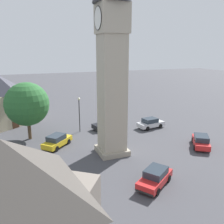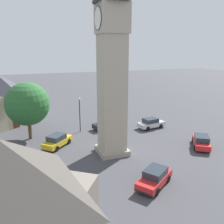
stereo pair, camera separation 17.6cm
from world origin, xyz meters
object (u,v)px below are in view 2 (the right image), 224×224
object	(u,v)px
pedestrian	(49,198)
building_shop_left	(8,224)
car_red_corner	(201,141)
car_black_far	(107,124)
lamp_post	(80,109)
tree	(27,104)
car_blue_kerb	(151,123)
car_white_side	(57,141)
clock_tower	(112,29)
car_silver_kerb	(155,177)

from	to	relation	value
pedestrian	building_shop_left	distance (m)	7.08
car_red_corner	car_black_far	bearing A→B (deg)	-141.79
car_black_far	lamp_post	xyz separation A→B (m)	(-0.16, -4.02, 2.60)
pedestrian	car_black_far	bearing A→B (deg)	147.49
tree	building_shop_left	world-z (taller)	building_shop_left
pedestrian	lamp_post	world-z (taller)	lamp_post
car_blue_kerb	building_shop_left	size ratio (longest dim) A/B	0.47
car_white_side	building_shop_left	bearing A→B (deg)	-14.19
car_red_corner	pedestrian	distance (m)	19.42
car_blue_kerb	car_white_side	world-z (taller)	same
car_black_far	building_shop_left	distance (m)	25.53
building_shop_left	car_black_far	bearing A→B (deg)	150.55
tree	clock_tower	bearing A→B (deg)	46.75
car_red_corner	car_black_far	xyz separation A→B (m)	(-10.68, -8.41, 0.00)
car_silver_kerb	car_black_far	distance (m)	16.01
car_blue_kerb	lamp_post	distance (m)	10.97
clock_tower	car_white_side	distance (m)	14.54
car_red_corner	lamp_post	size ratio (longest dim) A/B	0.87
clock_tower	lamp_post	size ratio (longest dim) A/B	4.60
car_white_side	lamp_post	size ratio (longest dim) A/B	0.82
car_blue_kerb	tree	bearing A→B (deg)	-96.13
car_white_side	car_red_corner	bearing A→B (deg)	68.38
car_black_far	car_red_corner	bearing A→B (deg)	38.21
car_red_corner	car_white_side	size ratio (longest dim) A/B	1.06
car_red_corner	car_black_far	world-z (taller)	same
clock_tower	car_black_far	world-z (taller)	clock_tower
car_white_side	car_black_far	world-z (taller)	same
car_silver_kerb	car_white_side	size ratio (longest dim) A/B	1.06
car_black_far	pedestrian	size ratio (longest dim) A/B	2.61
car_silver_kerb	car_red_corner	world-z (taller)	same
car_silver_kerb	building_shop_left	distance (m)	13.17
building_shop_left	clock_tower	bearing A→B (deg)	143.57
lamp_post	car_red_corner	bearing A→B (deg)	48.91
car_white_side	tree	bearing A→B (deg)	-143.13
car_black_far	car_blue_kerb	bearing A→B (deg)	71.93
clock_tower	building_shop_left	distance (m)	19.45
clock_tower	car_white_side	xyz separation A→B (m)	(-4.11, -5.62, -12.76)
car_blue_kerb	building_shop_left	world-z (taller)	building_shop_left
clock_tower	building_shop_left	xyz separation A→B (m)	(13.72, -10.12, -9.36)
building_shop_left	lamp_post	bearing A→B (deg)	159.22
car_blue_kerb	building_shop_left	distance (m)	27.65
clock_tower	car_black_far	distance (m)	15.41
car_silver_kerb	car_red_corner	xyz separation A→B (m)	(-5.28, 9.67, 0.00)
car_black_far	pedestrian	xyz separation A→B (m)	(16.08, -10.25, 0.25)
car_blue_kerb	lamp_post	world-z (taller)	lamp_post
car_blue_kerb	pedestrian	size ratio (longest dim) A/B	2.56
car_white_side	lamp_post	bearing A→B (deg)	138.07
building_shop_left	car_blue_kerb	bearing A→B (deg)	136.64
car_red_corner	lamp_post	world-z (taller)	lamp_post
car_silver_kerb	car_black_far	bearing A→B (deg)	175.49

